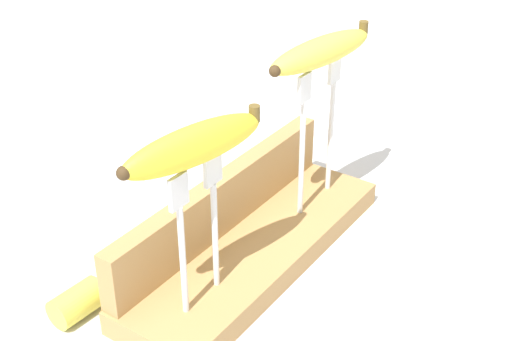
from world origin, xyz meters
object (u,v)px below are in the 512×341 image
object	(u,v)px
fork_stand_left	(198,221)
fork_stand_right	(318,123)
banana_raised_right	(321,51)
banana_chunk_near	(78,302)
fork_fallen_near	(367,124)
banana_raised_left	(194,145)

from	to	relation	value
fork_stand_left	fork_stand_right	size ratio (longest dim) A/B	0.87
fork_stand_left	fork_stand_right	xyz separation A→B (m)	(0.25, -0.00, 0.01)
fork_stand_left	fork_stand_right	distance (m)	0.25
banana_raised_right	banana_chunk_near	xyz separation A→B (m)	(-0.32, 0.12, -0.23)
fork_stand_left	fork_fallen_near	bearing A→B (deg)	7.23
fork_fallen_near	banana_chunk_near	world-z (taller)	banana_chunk_near
fork_fallen_near	banana_chunk_near	bearing A→B (deg)	175.47
fork_stand_right	banana_raised_left	bearing A→B (deg)	180.00
banana_raised_left	fork_fallen_near	distance (m)	0.59
banana_raised_left	fork_stand_right	bearing A→B (deg)	-0.00
fork_stand_right	fork_stand_left	bearing A→B (deg)	180.00
fork_stand_left	banana_chunk_near	world-z (taller)	fork_stand_left
fork_stand_left	banana_raised_right	size ratio (longest dim) A/B	0.92
fork_stand_right	banana_raised_right	world-z (taller)	banana_raised_right
fork_stand_right	banana_chunk_near	world-z (taller)	fork_stand_right
banana_raised_right	banana_chunk_near	bearing A→B (deg)	159.65
banana_raised_right	fork_stand_left	bearing A→B (deg)	-180.00
fork_stand_right	fork_fallen_near	bearing A→B (deg)	12.94
fork_stand_left	fork_fallen_near	xyz separation A→B (m)	(0.55, 0.07, -0.13)
banana_raised_left	fork_fallen_near	xyz separation A→B (m)	(0.55, 0.07, -0.22)
banana_raised_left	banana_chunk_near	bearing A→B (deg)	122.33
fork_stand_left	banana_raised_right	bearing A→B (deg)	0.00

